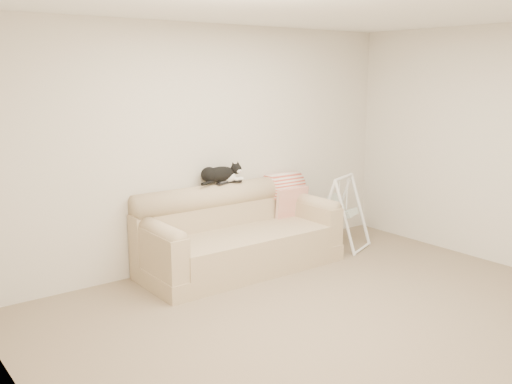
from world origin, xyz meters
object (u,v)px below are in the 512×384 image
remote_a (223,183)px  remote_b (234,181)px  sofa (237,236)px  tuxedo_cat (220,174)px  baby_swing (342,211)px

remote_a → remote_b: remote_a is taller
sofa → remote_a: size_ratio=11.78×
tuxedo_cat → baby_swing: bearing=-14.9°
sofa → remote_b: 0.61m
remote_a → baby_swing: (1.47, -0.37, -0.47)m
sofa → remote_a: (-0.03, 0.22, 0.56)m
sofa → baby_swing: size_ratio=2.49×
remote_b → remote_a: bearing=-177.8°
tuxedo_cat → remote_a: bearing=-50.5°
remote_a → baby_swing: bearing=-14.1°
sofa → baby_swing: (1.45, -0.15, 0.09)m
remote_a → tuxedo_cat: (-0.02, 0.03, 0.09)m
sofa → remote_b: remote_b is taller
remote_a → tuxedo_cat: 0.10m
remote_a → remote_b: size_ratio=1.07×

